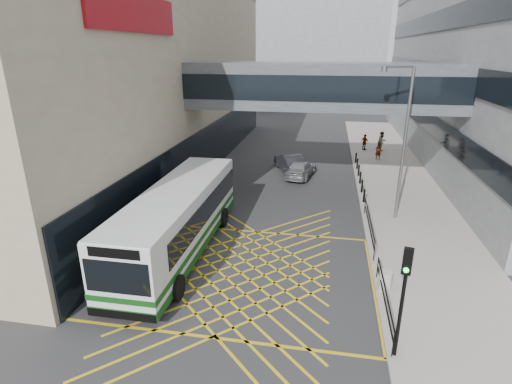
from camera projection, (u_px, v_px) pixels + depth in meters
The scene contains 18 objects.
ground at pixel (241, 273), 18.58m from camera, with size 120.00×120.00×0.00m, color #333335.
building_whsmith at pixel (72, 72), 33.70m from camera, with size 24.17×42.00×16.00m.
building_far at pixel (301, 54), 71.42m from camera, with size 28.00×16.00×18.00m, color gray.
skybridge at pixel (321, 86), 26.65m from camera, with size 20.00×4.10×3.00m.
pavement at pixel (395, 182), 30.93m from camera, with size 6.00×54.00×0.16m, color #9F9A91.
box_junction at pixel (241, 273), 18.58m from camera, with size 12.00×9.00×0.01m.
bus at pixel (179, 218), 20.05m from camera, with size 3.08×12.16×3.41m.
car_white at pixel (161, 237), 20.48m from camera, with size 1.94×4.74×1.51m, color white.
car_dark at pixel (290, 163), 33.67m from camera, with size 1.94×4.97×1.56m, color #222227.
car_silver at pixel (301, 169), 32.31m from camera, with size 1.89×4.48×1.39m, color gray.
traffic_light at pixel (404, 288), 12.41m from camera, with size 0.32×0.49×4.11m.
street_lamp at pixel (402, 136), 22.54m from camera, with size 1.93×1.01×8.84m.
litter_bin at pixel (385, 281), 16.82m from camera, with size 0.52×0.52×0.91m, color #ADA89E.
kerb_railings at pixel (375, 250), 18.90m from camera, with size 0.05×12.54×1.00m.
bollards at pixel (359, 174), 31.21m from camera, with size 0.14×10.14×0.90m.
pedestrian_a at pixel (378, 151), 36.75m from camera, with size 0.62×0.44×1.55m, color gray.
pedestrian_b at pixel (382, 142), 39.64m from camera, with size 0.96×0.56×1.97m, color gray.
pedestrian_c at pixel (365, 142), 40.26m from camera, with size 0.93×0.45×1.58m, color gray.
Camera 1 is at (3.59, -15.82, 9.84)m, focal length 28.00 mm.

